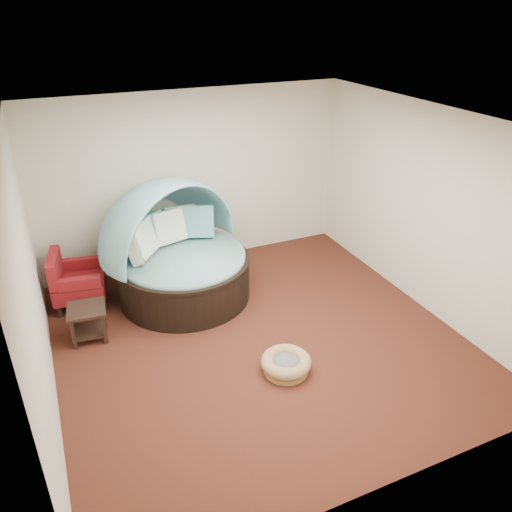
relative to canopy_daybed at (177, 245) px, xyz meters
name	(u,v)px	position (x,y,z in m)	size (l,w,h in m)	color
floor	(258,338)	(0.61, -1.51, -0.82)	(5.00, 5.00, 0.00)	#4A2215
wall_back	(194,180)	(0.61, 0.99, 0.58)	(5.00, 5.00, 0.00)	beige
wall_front	(390,371)	(0.61, -4.01, 0.58)	(5.00, 5.00, 0.00)	beige
wall_left	(31,286)	(-1.89, -1.51, 0.58)	(5.00, 5.00, 0.00)	beige
wall_right	(426,210)	(3.11, -1.51, 0.58)	(5.00, 5.00, 0.00)	beige
ceiling	(259,123)	(0.61, -1.51, 1.98)	(5.00, 5.00, 0.00)	white
canopy_daybed	(177,245)	(0.00, 0.00, 0.00)	(2.57, 2.55, 1.76)	black
pet_basket	(286,364)	(0.65, -2.22, -0.71)	(0.69, 0.69, 0.21)	#9A7946
red_armchair	(75,281)	(-1.44, 0.32, -0.44)	(0.82, 0.82, 0.83)	black
side_table	(88,319)	(-1.39, -0.59, -0.52)	(0.52, 0.52, 0.46)	black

